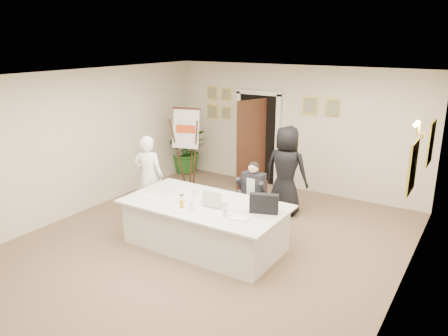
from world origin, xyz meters
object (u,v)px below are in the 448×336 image
standing_woman (286,171)px  oj_glass (182,205)px  conference_table (205,224)px  laptop_bag (264,204)px  steel_jug (182,198)px  flip_chart (188,150)px  potted_palm (187,150)px  paper_stack (240,218)px  seated_man (252,195)px  standing_man (148,176)px  laptop (216,197)px

standing_woman → oj_glass: bearing=72.4°
conference_table → laptop_bag: laptop_bag is taller
conference_table → standing_woman: bearing=75.8°
standing_woman → steel_jug: 2.35m
flip_chart → potted_palm: bearing=128.0°
paper_stack → seated_man: bearing=111.0°
potted_palm → steel_jug: size_ratio=10.72×
paper_stack → standing_woman: bearing=97.3°
flip_chart → oj_glass: size_ratio=13.92×
seated_man → standing_man: standing_man is taller
standing_man → oj_glass: standing_man is taller
potted_palm → paper_stack: (3.60, -3.50, 0.20)m
seated_man → potted_palm: bearing=140.4°
laptop → laptop_bag: size_ratio=0.82×
paper_stack → oj_glass: bearing=-172.2°
laptop → standing_woman: bearing=78.8°
standing_man → standing_woman: standing_woman is taller
standing_woman → laptop: size_ratio=4.88×
laptop → steel_jug: (-0.56, -0.17, -0.08)m
potted_palm → laptop: (2.98, -3.21, 0.32)m
standing_woman → oj_glass: (-0.68, -2.44, -0.04)m
laptop → oj_glass: bearing=-133.0°
conference_table → steel_jug: (-0.36, -0.14, 0.44)m
flip_chart → steel_jug: (1.79, -2.57, -0.01)m
laptop_bag → paper_stack: laptop_bag is taller
oj_glass → steel_jug: size_ratio=1.18×
flip_chart → laptop: 3.37m
standing_man → potted_palm: size_ratio=1.36×
paper_stack → laptop: bearing=154.7°
seated_man → flip_chart: 2.81m
flip_chart → paper_stack: (2.97, -2.70, -0.05)m
steel_jug → potted_palm: bearing=125.6°
standing_woman → oj_glass: 2.53m
flip_chart → paper_stack: flip_chart is taller
standing_man → oj_glass: size_ratio=12.29×
standing_woman → laptop_bag: bearing=102.6°
laptop → oj_glass: size_ratio=2.78×
flip_chart → oj_glass: (1.99, -2.83, 0.00)m
standing_man → laptop_bag: 2.73m
flip_chart → standing_man: flip_chart is taller
standing_woman → potted_palm: 3.52m
conference_table → potted_palm: bearing=130.6°
standing_man → standing_woman: (2.21, 1.50, 0.08)m
conference_table → oj_glass: (-0.17, -0.39, 0.45)m
flip_chart → standing_woman: size_ratio=1.02×
conference_table → paper_stack: size_ratio=10.08×
oj_glass → steel_jug: 0.33m
paper_stack → steel_jug: size_ratio=2.42×
seated_man → paper_stack: (0.52, -1.34, 0.16)m
paper_stack → steel_jug: bearing=174.0°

